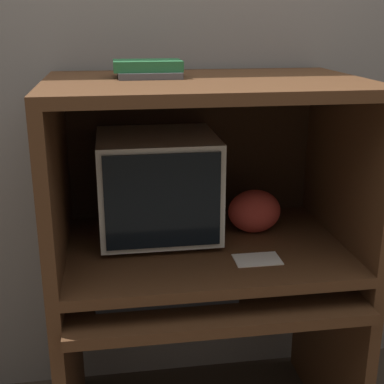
# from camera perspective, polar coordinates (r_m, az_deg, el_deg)

# --- Properties ---
(wall_back) EXTENTS (6.00, 0.06, 2.60)m
(wall_back) POSITION_cam_1_polar(r_m,az_deg,el_deg) (2.11, -0.40, 12.17)
(wall_back) COLOR gray
(wall_back) RESTS_ON ground_plane
(desk_base) EXTENTS (1.02, 0.71, 0.67)m
(desk_base) POSITION_cam_1_polar(r_m,az_deg,el_deg) (1.99, 1.55, -15.09)
(desk_base) COLOR #4C2D19
(desk_base) RESTS_ON ground_plane
(desk_monitor_shelf) EXTENTS (1.02, 0.67, 0.10)m
(desk_monitor_shelf) POSITION_cam_1_polar(r_m,az_deg,el_deg) (1.88, 1.39, -6.21)
(desk_monitor_shelf) COLOR #4C2D19
(desk_monitor_shelf) RESTS_ON desk_base
(hutch_upper) EXTENTS (1.02, 0.67, 0.56)m
(hutch_upper) POSITION_cam_1_polar(r_m,az_deg,el_deg) (1.78, 1.29, 6.28)
(hutch_upper) COLOR #4C2D19
(hutch_upper) RESTS_ON desk_monitor_shelf
(crt_monitor) EXTENTS (0.41, 0.39, 0.37)m
(crt_monitor) POSITION_cam_1_polar(r_m,az_deg,el_deg) (1.87, -3.68, 0.74)
(crt_monitor) COLOR beige
(crt_monitor) RESTS_ON desk_monitor_shelf
(keyboard) EXTENTS (0.44, 0.16, 0.03)m
(keyboard) POSITION_cam_1_polar(r_m,az_deg,el_deg) (1.75, -2.81, -10.62)
(keyboard) COLOR #2D2D30
(keyboard) RESTS_ON desk_base
(mouse) EXTENTS (0.07, 0.05, 0.03)m
(mouse) POSITION_cam_1_polar(r_m,az_deg,el_deg) (1.78, 6.61, -9.94)
(mouse) COLOR black
(mouse) RESTS_ON desk_base
(snack_bag) EXTENTS (0.19, 0.14, 0.16)m
(snack_bag) POSITION_cam_1_polar(r_m,az_deg,el_deg) (1.96, 6.66, -2.04)
(snack_bag) COLOR #BC382D
(snack_bag) RESTS_ON desk_monitor_shelf
(book_stack) EXTENTS (0.22, 0.17, 0.05)m
(book_stack) POSITION_cam_1_polar(r_m,az_deg,el_deg) (1.77, -4.70, 12.95)
(book_stack) COLOR #4C4C51
(book_stack) RESTS_ON hutch_upper
(paper_card) EXTENTS (0.15, 0.10, 0.00)m
(paper_card) POSITION_cam_1_polar(r_m,az_deg,el_deg) (1.76, 6.97, -7.15)
(paper_card) COLOR white
(paper_card) RESTS_ON desk_monitor_shelf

